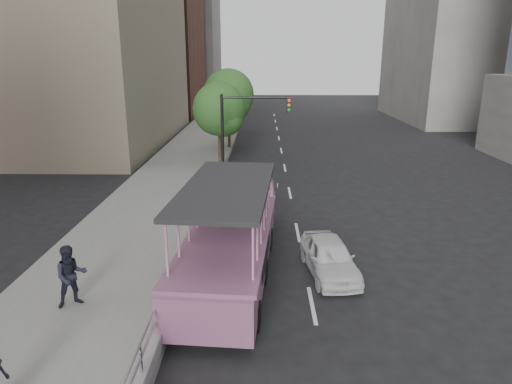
{
  "coord_description": "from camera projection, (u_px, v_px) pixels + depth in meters",
  "views": [
    {
      "loc": [
        -0.53,
        -14.32,
        7.2
      ],
      "look_at": [
        -0.76,
        2.1,
        2.36
      ],
      "focal_mm": 32.0,
      "sensor_mm": 36.0,
      "label": 1
    }
  ],
  "objects": [
    {
      "name": "street_tree_near",
      "position": [
        220.0,
        111.0,
        30.01
      ],
      "size": [
        3.52,
        3.52,
        5.72
      ],
      "color": "#372719",
      "rests_on": "ground"
    },
    {
      "name": "parking_sign",
      "position": [
        211.0,
        193.0,
        19.1
      ],
      "size": [
        0.22,
        0.62,
        2.84
      ],
      "color": "black",
      "rests_on": "ground"
    },
    {
      "name": "traffic_signal",
      "position": [
        243.0,
        123.0,
        26.79
      ],
      "size": [
        4.2,
        0.32,
        5.2
      ],
      "color": "black",
      "rests_on": "ground"
    },
    {
      "name": "midrise_brick",
      "position": [
        127.0,
        11.0,
        58.38
      ],
      "size": [
        18.0,
        16.0,
        26.0
      ],
      "primitive_type": "cube",
      "color": "brown",
      "rests_on": "ground"
    },
    {
      "name": "duck_boat",
      "position": [
        234.0,
        233.0,
        16.05
      ],
      "size": [
        3.28,
        10.43,
        3.41
      ],
      "color": "black",
      "rests_on": "ground"
    },
    {
      "name": "car",
      "position": [
        329.0,
        257.0,
        15.66
      ],
      "size": [
        1.97,
        3.9,
        1.27
      ],
      "primitive_type": "imported",
      "rotation": [
        0.0,
        0.0,
        0.13
      ],
      "color": "silver",
      "rests_on": "ground"
    },
    {
      "name": "kerb_wall",
      "position": [
        195.0,
        239.0,
        17.59
      ],
      "size": [
        0.24,
        30.0,
        0.36
      ],
      "primitive_type": "cube",
      "color": "gray",
      "rests_on": "sidewalk"
    },
    {
      "name": "ground",
      "position": [
        277.0,
        275.0,
        15.76
      ],
      "size": [
        160.0,
        160.0,
        0.0
      ],
      "primitive_type": "plane",
      "color": "black"
    },
    {
      "name": "guardrail",
      "position": [
        194.0,
        223.0,
        17.4
      ],
      "size": [
        0.07,
        22.0,
        0.71
      ],
      "color": "#BBBBC0",
      "rests_on": "kerb_wall"
    },
    {
      "name": "pedestrian_mid",
      "position": [
        71.0,
        276.0,
        13.01
      ],
      "size": [
        1.13,
        1.06,
        1.84
      ],
      "primitive_type": "imported",
      "rotation": [
        0.0,
        0.0,
        0.53
      ],
      "color": "#202330",
      "rests_on": "sidewalk"
    },
    {
      "name": "street_tree_far",
      "position": [
        230.0,
        96.0,
        35.62
      ],
      "size": [
        3.97,
        3.97,
        6.45
      ],
      "color": "#372719",
      "rests_on": "ground"
    },
    {
      "name": "midrise_stone_b",
      "position": [
        168.0,
        40.0,
        74.55
      ],
      "size": [
        16.0,
        14.0,
        20.0
      ],
      "primitive_type": "cube",
      "color": "gray",
      "rests_on": "ground"
    },
    {
      "name": "sidewalk",
      "position": [
        169.0,
        190.0,
        25.39
      ],
      "size": [
        5.5,
        80.0,
        0.3
      ],
      "primitive_type": "cube",
      "color": "gray",
      "rests_on": "ground"
    }
  ]
}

